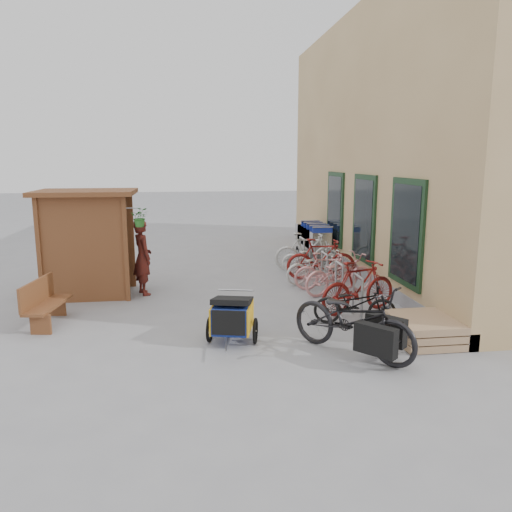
{
  "coord_description": "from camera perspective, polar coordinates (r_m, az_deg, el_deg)",
  "views": [
    {
      "loc": [
        -0.97,
        -9.07,
        3.07
      ],
      "look_at": [
        0.5,
        1.5,
        1.0
      ],
      "focal_mm": 35.0,
      "sensor_mm": 36.0,
      "label": 1
    }
  ],
  "objects": [
    {
      "name": "bike_1",
      "position": [
        10.3,
        11.66,
        -3.47
      ],
      "size": [
        1.87,
        1.07,
        1.08
      ],
      "primitive_type": "imported",
      "rotation": [
        0.0,
        0.0,
        1.91
      ],
      "color": "maroon",
      "rests_on": "ground"
    },
    {
      "name": "bike_3",
      "position": [
        11.96,
        8.0,
        -1.75
      ],
      "size": [
        1.55,
        0.56,
        0.91
      ],
      "primitive_type": "imported",
      "rotation": [
        0.0,
        0.0,
        1.48
      ],
      "color": "#D08786",
      "rests_on": "ground"
    },
    {
      "name": "bike_4",
      "position": [
        12.52,
        6.99,
        -1.23
      ],
      "size": [
        1.76,
        0.92,
        0.88
      ],
      "primitive_type": "imported",
      "rotation": [
        0.0,
        0.0,
        1.78
      ],
      "color": "silver",
      "rests_on": "ground"
    },
    {
      "name": "pallet_stack",
      "position": [
        9.1,
        18.61,
        -7.94
      ],
      "size": [
        1.0,
        1.2,
        0.4
      ],
      "color": "tan",
      "rests_on": "ground"
    },
    {
      "name": "bike_2",
      "position": [
        11.63,
        9.5,
        -2.04
      ],
      "size": [
        1.94,
        1.16,
        0.96
      ],
      "primitive_type": "imported",
      "rotation": [
        0.0,
        0.0,
        1.88
      ],
      "color": "#D08786",
      "rests_on": "ground"
    },
    {
      "name": "shopping_carts",
      "position": [
        16.11,
        6.45,
        2.29
      ],
      "size": [
        0.63,
        2.49,
        1.13
      ],
      "color": "silver",
      "rests_on": "ground"
    },
    {
      "name": "person_kiosk",
      "position": [
        11.7,
        -12.83,
        -0.14
      ],
      "size": [
        0.63,
        0.75,
        1.74
      ],
      "primitive_type": "imported",
      "rotation": [
        0.0,
        0.0,
        1.97
      ],
      "color": "maroon",
      "rests_on": "ground"
    },
    {
      "name": "bench",
      "position": [
        10.19,
        -23.07,
        -4.85
      ],
      "size": [
        0.62,
        1.43,
        0.87
      ],
      "rotation": [
        0.0,
        0.0,
        -0.16
      ],
      "color": "brown",
      "rests_on": "ground"
    },
    {
      "name": "bike_6",
      "position": [
        13.72,
        6.34,
        -0.21
      ],
      "size": [
        1.67,
        0.72,
        0.85
      ],
      "primitive_type": "imported",
      "rotation": [
        0.0,
        0.0,
        1.47
      ],
      "color": "silver",
      "rests_on": "ground"
    },
    {
      "name": "bike_5",
      "position": [
        13.0,
        7.44,
        -0.35
      ],
      "size": [
        1.83,
        0.67,
        1.08
      ],
      "primitive_type": "imported",
      "rotation": [
        0.0,
        0.0,
        1.48
      ],
      "color": "maroon",
      "rests_on": "ground"
    },
    {
      "name": "child_trailer",
      "position": [
        8.53,
        -2.74,
        -6.81
      ],
      "size": [
        0.93,
        1.46,
        0.84
      ],
      "rotation": [
        0.0,
        0.0,
        -0.25
      ],
      "color": "navy",
      "rests_on": "ground"
    },
    {
      "name": "cargo_bike",
      "position": [
        8.08,
        11.15,
        -7.25
      ],
      "size": [
        2.0,
        2.19,
        1.16
      ],
      "rotation": [
        0.0,
        0.0,
        0.69
      ],
      "color": "black",
      "rests_on": "ground"
    },
    {
      "name": "ground",
      "position": [
        9.62,
        -1.74,
        -7.63
      ],
      "size": [
        80.0,
        80.0,
        0.0
      ],
      "primitive_type": "plane",
      "color": "gray"
    },
    {
      "name": "bike_rack",
      "position": [
        12.2,
        7.82,
        -1.21
      ],
      "size": [
        0.05,
        5.35,
        0.86
      ],
      "color": "#A5A8AD",
      "rests_on": "ground"
    },
    {
      "name": "bike_7",
      "position": [
        14.01,
        5.81,
        0.5
      ],
      "size": [
        1.84,
        0.74,
        1.07
      ],
      "primitive_type": "imported",
      "rotation": [
        0.0,
        0.0,
        1.43
      ],
      "color": "silver",
      "rests_on": "ground"
    },
    {
      "name": "bike_0",
      "position": [
        9.59,
        11.22,
        -5.38
      ],
      "size": [
        1.62,
        0.9,
        0.8
      ],
      "primitive_type": "imported",
      "rotation": [
        0.0,
        0.0,
        1.32
      ],
      "color": "black",
      "rests_on": "ground"
    },
    {
      "name": "kiosk",
      "position": [
        11.87,
        -19.08,
        3.02
      ],
      "size": [
        2.49,
        1.65,
        2.4
      ],
      "color": "brown",
      "rests_on": "ground"
    },
    {
      "name": "building",
      "position": [
        15.49,
        21.36,
        11.81
      ],
      "size": [
        6.07,
        13.0,
        7.0
      ],
      "color": "tan",
      "rests_on": "ground"
    }
  ]
}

